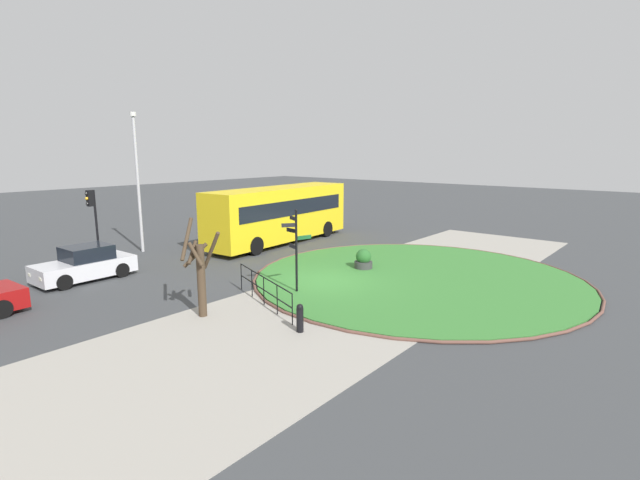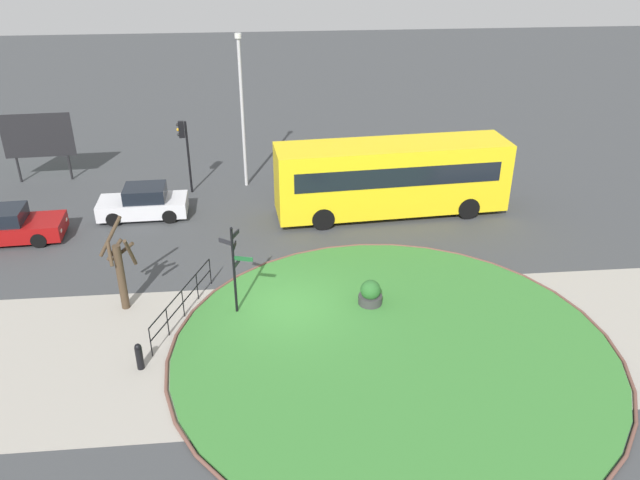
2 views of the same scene
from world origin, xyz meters
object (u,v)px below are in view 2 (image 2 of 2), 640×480
Objects in this scene: car_near_lane at (144,203)px; lamppost_tall at (242,107)px; bollard_foreground at (139,356)px; planter_near_signpost at (370,295)px; billboard_left at (38,137)px; signpost_directional at (235,264)px; street_tree_bare at (120,268)px; traffic_light_near at (184,141)px; bus_yellow at (392,177)px; car_far_lane at (6,226)px.

car_near_lane is 0.53× the size of lamppost_tall.
planter_near_signpost is (7.53, 2.79, -0.02)m from bollard_foreground.
billboard_left reaches higher than car_near_lane.
signpost_directional is 1.01× the size of street_tree_bare.
billboard_left is (-7.53, 2.28, -0.29)m from traffic_light_near.
bus_yellow is 12.80m from street_tree_bare.
bus_yellow is 2.28× the size of car_far_lane.
street_tree_bare is (-8.57, 0.74, 1.13)m from planter_near_signpost.
lamppost_tall is (3.08, 14.52, 3.57)m from bollard_foreground.
bollard_foreground is 0.91× the size of planter_near_signpost.
signpost_directional reaches higher than car_far_lane.
planter_near_signpost is at bearing -44.90° from billboard_left.
car_far_lane is 11.81m from lamppost_tall.
traffic_light_near reaches higher than bollard_foreground.
street_tree_bare is (-1.28, -10.32, -1.08)m from traffic_light_near.
billboard_left is 3.56× the size of planter_near_signpost.
car_far_lane is (-9.81, 6.44, -1.28)m from signpost_directional.
planter_near_signpost is (4.44, -11.73, -3.59)m from lamppost_tall.
billboard_left is at bearing 138.01° from planter_near_signpost.
traffic_light_near is 0.48× the size of lamppost_tall.
car_near_lane is 7.65m from street_tree_bare.
planter_near_signpost is (14.82, -13.34, -1.92)m from billboard_left.
planter_near_signpost is at bearing -69.26° from lamppost_tall.
car_far_lane is 8.75m from traffic_light_near.
billboard_left is (-17.04, 5.71, 0.58)m from bus_yellow.
bus_yellow is 10.57× the size of planter_near_signpost.
traffic_light_near is at bearing 29.40° from car_far_lane.
traffic_light_near is 3.24m from lamppost_tall.
planter_near_signpost is at bearing 20.33° from bollard_foreground.
bollard_foreground is at bearing -101.99° from lamppost_tall.
lamppost_tall is 2.10× the size of billboard_left.
car_far_lane is at bearing -89.89° from billboard_left.
bus_yellow is (6.86, 7.62, -0.14)m from signpost_directional.
bollard_foreground is 0.09× the size of bus_yellow.
lamppost_tall reaches higher than car_near_lane.
lamppost_tall reaches higher than billboard_left.
street_tree_bare reaches higher than bollard_foreground.
bollard_foreground is at bearing -135.79° from signpost_directional.
car_far_lane is 15.83m from planter_near_signpost.
bollard_foreground is 0.12× the size of lamppost_tall.
car_near_lane reaches higher than bollard_foreground.
car_far_lane is 1.29× the size of traffic_light_near.
traffic_light_near is 1.01× the size of billboard_left.
car_far_lane is at bearing 28.42° from traffic_light_near.
traffic_light_near is (7.17, 4.61, 2.00)m from car_far_lane.
bus_yellow reaches higher than bollard_foreground.
billboard_left is at bearing 127.36° from signpost_directional.
car_far_lane is at bearing 155.94° from planter_near_signpost.
bollard_foreground is 0.25× the size of traffic_light_near.
bus_yellow is 17.98m from billboard_left.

